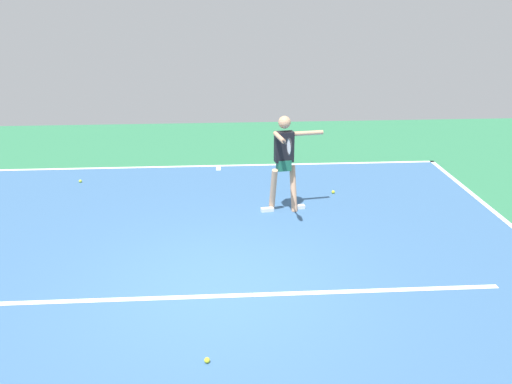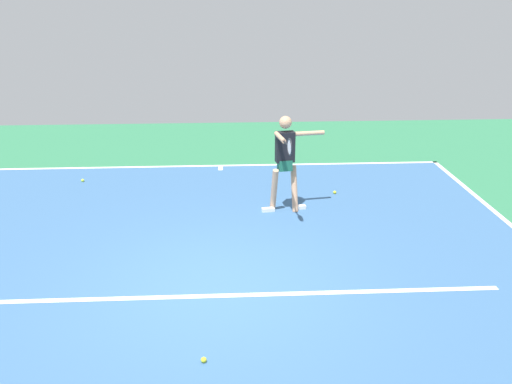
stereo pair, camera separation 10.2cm
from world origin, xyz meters
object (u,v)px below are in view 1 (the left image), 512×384
Objects in this scene: tennis_player at (285,157)px; tennis_ball_near_player at (333,192)px; tennis_ball_far_corner at (80,181)px; tennis_ball_near_service_line at (207,360)px.

tennis_ball_near_player is (-1.12, -0.86, -1.03)m from tennis_player.
tennis_player reaches higher than tennis_ball_near_player.
tennis_player is at bearing 37.53° from tennis_ball_near_player.
tennis_ball_near_player is 5.45m from tennis_ball_far_corner.
tennis_ball_far_corner is at bearing -65.92° from tennis_ball_near_service_line.
tennis_player reaches higher than tennis_ball_far_corner.
tennis_player is 1.75m from tennis_ball_near_player.
tennis_player is at bearing -107.22° from tennis_ball_near_service_line.
tennis_player is at bearing 155.75° from tennis_ball_far_corner.
tennis_ball_near_service_line is (1.38, 4.46, -1.03)m from tennis_player.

